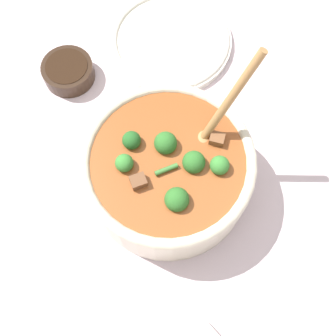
{
  "coord_description": "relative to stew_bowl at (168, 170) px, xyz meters",
  "views": [
    {
      "loc": [
        -0.23,
        -0.03,
        0.65
      ],
      "look_at": [
        0.0,
        0.0,
        0.07
      ],
      "focal_mm": 45.0,
      "sensor_mm": 36.0,
      "label": 1
    }
  ],
  "objects": [
    {
      "name": "ground_plane",
      "position": [
        -0.0,
        0.0,
        -0.06
      ],
      "size": [
        4.0,
        4.0,
        0.0
      ],
      "primitive_type": "plane",
      "color": "silver"
    },
    {
      "name": "empty_plate",
      "position": [
        0.28,
        0.04,
        -0.05
      ],
      "size": [
        0.23,
        0.23,
        0.02
      ],
      "color": "silver",
      "rests_on": "ground_plane"
    },
    {
      "name": "stew_bowl",
      "position": [
        0.0,
        0.0,
        0.0
      ],
      "size": [
        0.26,
        0.26,
        0.24
      ],
      "color": "beige",
      "rests_on": "ground_plane"
    },
    {
      "name": "condiment_bowl",
      "position": [
        0.18,
        0.21,
        -0.04
      ],
      "size": [
        0.09,
        0.09,
        0.03
      ],
      "color": "black",
      "rests_on": "ground_plane"
    }
  ]
}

